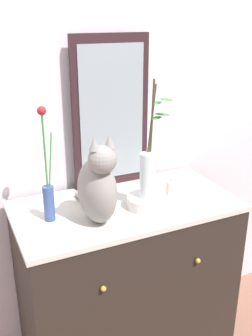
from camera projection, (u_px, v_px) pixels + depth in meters
wall_back at (98, 114)px, 2.00m from camera, size 4.40×0.08×2.60m
sideboard at (126, 287)px, 2.01m from camera, size 1.04×0.56×0.95m
mirror_leaning at (111, 113)px, 1.92m from camera, size 0.39×0.03×0.75m
cat_sitting at (98, 186)px, 1.63m from camera, size 0.16×0.38×0.39m
vase_slim_green at (48, 190)px, 1.65m from camera, size 0.06×0.05×0.50m
bowl_porcelain at (147, 202)px, 1.80m from camera, size 0.18×0.18×0.05m
vase_glass_clear at (148, 169)px, 1.74m from camera, size 0.13×0.12×0.53m
candle_pillar at (171, 189)px, 1.90m from camera, size 0.05×0.05×0.09m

